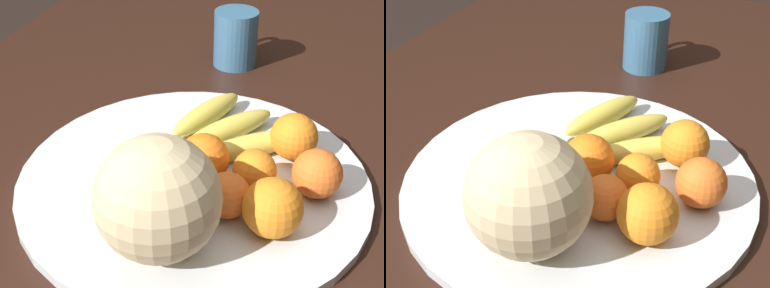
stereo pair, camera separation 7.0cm
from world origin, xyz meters
The scene contains 11 objects.
kitchen_table centered at (0.00, 0.00, 0.68)m, with size 1.60×1.06×0.76m.
fruit_bowl centered at (0.06, 0.00, 0.77)m, with size 0.47×0.47×0.01m.
melon centered at (0.20, 0.00, 0.85)m, with size 0.14×0.14×0.14m.
banana_bunch centered at (-0.04, 0.02, 0.80)m, with size 0.20×0.20×0.04m.
orange_front_left centered at (0.12, 0.06, 0.81)m, with size 0.06×0.06×0.06m.
orange_front_right centered at (0.05, 0.16, 0.81)m, with size 0.06×0.06×0.06m.
orange_mid_center centered at (0.06, 0.02, 0.81)m, with size 0.07×0.07×0.07m.
orange_back_left centered at (-0.02, 0.12, 0.81)m, with size 0.07×0.07×0.07m.
orange_back_right centered at (0.14, 0.12, 0.82)m, with size 0.07×0.07×0.07m.
orange_top_small centered at (0.06, 0.08, 0.81)m, with size 0.06×0.06×0.06m.
ceramic_mug centered at (-0.33, -0.03, 0.82)m, with size 0.12×0.08×0.11m.
Camera 2 is at (0.59, 0.22, 1.22)m, focal length 50.00 mm.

